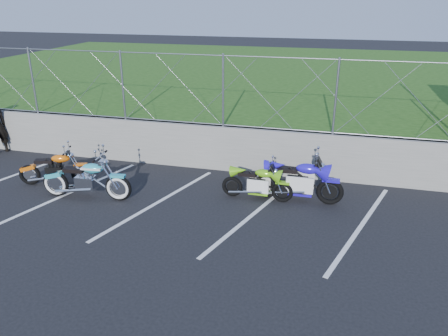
% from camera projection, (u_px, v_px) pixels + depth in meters
% --- Properties ---
extents(ground, '(90.00, 90.00, 0.00)m').
position_uv_depth(ground, '(142.00, 221.00, 9.85)').
color(ground, black).
rests_on(ground, ground).
extents(retaining_wall, '(30.00, 0.22, 1.30)m').
position_uv_depth(retaining_wall, '(190.00, 145.00, 12.75)').
color(retaining_wall, slate).
rests_on(retaining_wall, ground).
extents(grass_field, '(30.00, 20.00, 1.30)m').
position_uv_depth(grass_field, '(254.00, 83.00, 21.75)').
color(grass_field, '#234B14').
rests_on(grass_field, ground).
extents(chain_link_fence, '(28.00, 0.03, 2.00)m').
position_uv_depth(chain_link_fence, '(188.00, 89.00, 12.14)').
color(chain_link_fence, gray).
rests_on(chain_link_fence, retaining_wall).
extents(parking_lines, '(18.29, 4.31, 0.01)m').
position_uv_depth(parking_lines, '(205.00, 207.00, 10.47)').
color(parking_lines, silver).
rests_on(parking_lines, ground).
extents(cruiser_turquoise, '(2.32, 0.73, 1.15)m').
position_uv_depth(cruiser_turquoise, '(87.00, 181.00, 10.79)').
color(cruiser_turquoise, black).
rests_on(cruiser_turquoise, ground).
extents(naked_orange, '(1.87, 0.77, 0.96)m').
position_uv_depth(naked_orange, '(56.00, 170.00, 11.63)').
color(naked_orange, black).
rests_on(naked_orange, ground).
extents(sportbike_green, '(1.80, 0.64, 0.93)m').
position_uv_depth(sportbike_green, '(258.00, 184.00, 10.76)').
color(sportbike_green, black).
rests_on(sportbike_green, ground).
extents(sportbike_blue, '(2.21, 0.79, 1.14)m').
position_uv_depth(sportbike_blue, '(299.00, 182.00, 10.64)').
color(sportbike_blue, black).
rests_on(sportbike_blue, ground).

